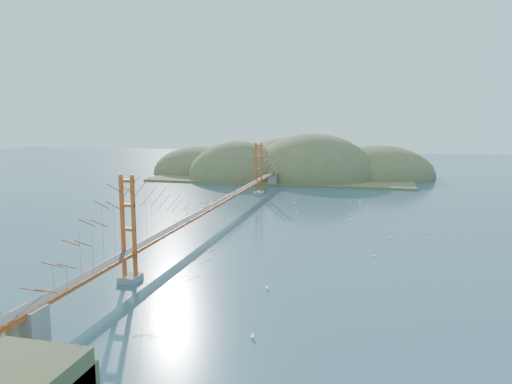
% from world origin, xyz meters
% --- Properties ---
extents(ground, '(320.00, 320.00, 0.00)m').
position_xyz_m(ground, '(0.00, 0.00, 0.00)').
color(ground, '#335666').
rests_on(ground, ground).
extents(bridge, '(2.20, 94.40, 12.00)m').
position_xyz_m(bridge, '(0.00, 0.18, 7.01)').
color(bridge, gray).
rests_on(bridge, ground).
extents(promontory, '(9.00, 6.00, 0.24)m').
position_xyz_m(promontory, '(0.00, -48.50, 0.12)').
color(promontory, '#59544C').
rests_on(promontory, ground).
extents(fort, '(3.70, 2.30, 1.75)m').
position_xyz_m(fort, '(0.40, -47.80, 0.67)').
color(fort, brown).
rests_on(fort, ground).
extents(far_headlands, '(84.00, 58.00, 25.00)m').
position_xyz_m(far_headlands, '(2.21, 68.52, 0.00)').
color(far_headlands, '#756443').
rests_on(far_headlands, ground).
extents(sailboat_12, '(0.56, 0.48, 0.64)m').
position_xyz_m(sailboat_12, '(9.57, 21.61, 0.15)').
color(sailboat_12, white).
rests_on(sailboat_12, ground).
extents(sailboat_0, '(0.44, 0.54, 0.63)m').
position_xyz_m(sailboat_0, '(22.60, 2.64, 0.14)').
color(sailboat_0, white).
rests_on(sailboat_0, ground).
extents(sailboat_17, '(0.52, 0.51, 0.59)m').
position_xyz_m(sailboat_17, '(34.39, 25.95, 0.14)').
color(sailboat_17, white).
rests_on(sailboat_17, ground).
extents(sailboat_6, '(0.61, 0.64, 0.72)m').
position_xyz_m(sailboat_6, '(14.81, -28.62, 0.16)').
color(sailboat_6, white).
rests_on(sailboat_6, ground).
extents(sailboat_8, '(0.50, 0.46, 0.56)m').
position_xyz_m(sailboat_8, '(28.98, 13.54, 0.13)').
color(sailboat_8, white).
rests_on(sailboat_8, ground).
extents(sailboat_9, '(0.47, 0.49, 0.56)m').
position_xyz_m(sailboat_9, '(46.01, 21.80, 0.13)').
color(sailboat_9, white).
rests_on(sailboat_9, ground).
extents(sailboat_15, '(0.61, 0.64, 0.72)m').
position_xyz_m(sailboat_15, '(22.40, 25.73, 0.16)').
color(sailboat_15, white).
rests_on(sailboat_15, ground).
extents(sailboat_10, '(0.57, 0.64, 0.73)m').
position_xyz_m(sailboat_10, '(16.13, -40.00, 0.16)').
color(sailboat_10, white).
rests_on(sailboat_10, ground).
extents(sailboat_5, '(0.54, 0.55, 0.62)m').
position_xyz_m(sailboat_5, '(33.11, 0.58, 0.14)').
color(sailboat_5, white).
rests_on(sailboat_5, ground).
extents(sailboat_3, '(0.59, 0.59, 0.62)m').
position_xyz_m(sailboat_3, '(21.59, 7.58, 0.14)').
color(sailboat_3, white).
rests_on(sailboat_3, ground).
extents(sailboat_14, '(0.66, 0.66, 0.73)m').
position_xyz_m(sailboat_14, '(21.09, 11.07, 0.16)').
color(sailboat_14, white).
rests_on(sailboat_14, ground).
extents(sailboat_1, '(0.66, 0.66, 0.69)m').
position_xyz_m(sailboat_1, '(24.16, 14.10, 0.15)').
color(sailboat_1, white).
rests_on(sailboat_1, ground).
extents(sailboat_7, '(0.53, 0.46, 0.61)m').
position_xyz_m(sailboat_7, '(20.46, 26.33, 0.14)').
color(sailboat_7, white).
rests_on(sailboat_7, ground).
extents(sailboat_16, '(0.59, 0.55, 0.67)m').
position_xyz_m(sailboat_16, '(11.60, 11.83, 0.15)').
color(sailboat_16, white).
rests_on(sailboat_16, ground).
extents(sailboat_2, '(0.50, 0.41, 0.58)m').
position_xyz_m(sailboat_2, '(25.54, -13.85, 0.14)').
color(sailboat_2, white).
rests_on(sailboat_2, ground).
extents(sailboat_4, '(0.62, 0.62, 0.65)m').
position_xyz_m(sailboat_4, '(27.84, -3.77, 0.15)').
color(sailboat_4, white).
rests_on(sailboat_4, ground).
extents(sailboat_extra_1, '(0.52, 0.46, 0.59)m').
position_xyz_m(sailboat_extra_1, '(50.45, 42.00, 0.14)').
color(sailboat_extra_1, white).
rests_on(sailboat_extra_1, ground).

